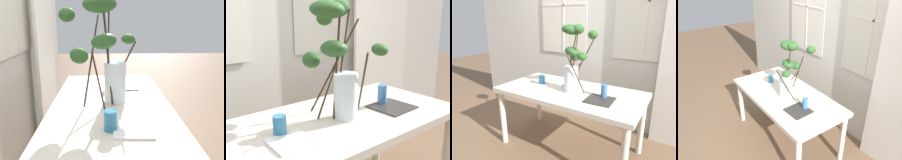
# 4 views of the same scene
# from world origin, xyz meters

# --- Properties ---
(back_wall_with_windows) EXTENTS (4.85, 0.14, 2.67)m
(back_wall_with_windows) POSITION_xyz_m (-0.00, 0.87, 1.35)
(back_wall_with_windows) COLOR beige
(back_wall_with_windows) RESTS_ON ground
(curtain_sheer_side) EXTENTS (0.73, 0.03, 2.33)m
(curtain_sheer_side) POSITION_xyz_m (1.16, 0.70, 1.17)
(curtain_sheer_side) COLOR silver
(curtain_sheer_side) RESTS_ON ground
(dining_table) EXTENTS (1.59, 0.80, 0.73)m
(dining_table) POSITION_xyz_m (0.00, 0.00, 0.65)
(dining_table) COLOR beige
(dining_table) RESTS_ON ground
(vase_with_branches) EXTENTS (0.46, 0.57, 0.73)m
(vase_with_branches) POSITION_xyz_m (0.03, 0.04, 1.12)
(vase_with_branches) COLOR silver
(vase_with_branches) RESTS_ON dining_table
(drinking_glass_blue_left) EXTENTS (0.07, 0.07, 0.11)m
(drinking_glass_blue_left) POSITION_xyz_m (-0.40, 0.01, 0.79)
(drinking_glass_blue_left) COLOR teal
(drinking_glass_blue_left) RESTS_ON dining_table
(drinking_glass_blue_right) EXTENTS (0.07, 0.07, 0.14)m
(drinking_glass_blue_right) POSITION_xyz_m (0.40, 0.00, 0.80)
(drinking_glass_blue_right) COLOR #386BAD
(drinking_glass_blue_right) RESTS_ON dining_table
(plate_square_left) EXTENTS (0.22, 0.22, 0.01)m
(plate_square_left) POSITION_xyz_m (-0.40, -0.11, 0.74)
(plate_square_left) COLOR white
(plate_square_left) RESTS_ON dining_table
(plate_square_right) EXTENTS (0.27, 0.27, 0.01)m
(plate_square_right) POSITION_xyz_m (0.40, -0.09, 0.74)
(plate_square_right) COLOR #2D2B28
(plate_square_right) RESTS_ON dining_table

